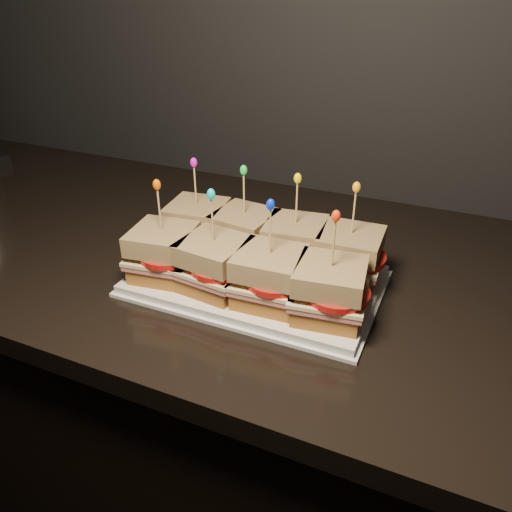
% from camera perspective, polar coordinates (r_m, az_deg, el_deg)
% --- Properties ---
extents(cabinet, '(2.68, 0.68, 0.90)m').
position_cam_1_polar(cabinet, '(1.21, 2.85, -21.12)').
color(cabinet, black).
rests_on(cabinet, ground).
extents(granite_slab, '(2.72, 0.72, 0.04)m').
position_cam_1_polar(granite_slab, '(0.90, 3.59, -1.71)').
color(granite_slab, black).
rests_on(granite_slab, cabinet).
extents(platter, '(0.39, 0.24, 0.02)m').
position_cam_1_polar(platter, '(0.82, 0.00, -2.81)').
color(platter, white).
rests_on(platter, granite_slab).
extents(platter_rim, '(0.40, 0.25, 0.01)m').
position_cam_1_polar(platter_rim, '(0.82, 0.00, -3.17)').
color(platter_rim, white).
rests_on(platter_rim, granite_slab).
extents(sandwich_0_bread_bot, '(0.10, 0.10, 0.03)m').
position_cam_1_polar(sandwich_0_bread_bot, '(0.90, -6.58, 1.95)').
color(sandwich_0_bread_bot, brown).
rests_on(sandwich_0_bread_bot, platter).
extents(sandwich_0_ham, '(0.11, 0.11, 0.01)m').
position_cam_1_polar(sandwich_0_ham, '(0.90, -6.64, 2.91)').
color(sandwich_0_ham, '#C06264').
rests_on(sandwich_0_ham, sandwich_0_bread_bot).
extents(sandwich_0_cheese, '(0.11, 0.11, 0.01)m').
position_cam_1_polar(sandwich_0_cheese, '(0.89, -6.66, 3.31)').
color(sandwich_0_cheese, beige).
rests_on(sandwich_0_cheese, sandwich_0_ham).
extents(sandwich_0_tomato, '(0.09, 0.09, 0.01)m').
position_cam_1_polar(sandwich_0_tomato, '(0.88, -6.20, 3.46)').
color(sandwich_0_tomato, red).
rests_on(sandwich_0_tomato, sandwich_0_cheese).
extents(sandwich_0_bread_top, '(0.10, 0.10, 0.03)m').
position_cam_1_polar(sandwich_0_bread_top, '(0.88, -6.77, 4.95)').
color(sandwich_0_bread_top, '#532D0C').
rests_on(sandwich_0_bread_top, sandwich_0_tomato).
extents(sandwich_0_pick, '(0.00, 0.00, 0.09)m').
position_cam_1_polar(sandwich_0_pick, '(0.86, -6.95, 7.74)').
color(sandwich_0_pick, tan).
rests_on(sandwich_0_pick, sandwich_0_bread_top).
extents(sandwich_0_frill, '(0.01, 0.01, 0.02)m').
position_cam_1_polar(sandwich_0_frill, '(0.85, -7.13, 10.56)').
color(sandwich_0_frill, '#C111B5').
rests_on(sandwich_0_frill, sandwich_0_pick).
extents(sandwich_1_bread_bot, '(0.10, 0.10, 0.03)m').
position_cam_1_polar(sandwich_1_bread_bot, '(0.86, -1.31, 0.84)').
color(sandwich_1_bread_bot, brown).
rests_on(sandwich_1_bread_bot, platter).
extents(sandwich_1_ham, '(0.11, 0.11, 0.01)m').
position_cam_1_polar(sandwich_1_ham, '(0.86, -1.32, 1.83)').
color(sandwich_1_ham, '#C06264').
rests_on(sandwich_1_ham, sandwich_1_bread_bot).
extents(sandwich_1_cheese, '(0.11, 0.11, 0.01)m').
position_cam_1_polar(sandwich_1_cheese, '(0.85, -1.33, 2.24)').
color(sandwich_1_cheese, beige).
rests_on(sandwich_1_cheese, sandwich_1_ham).
extents(sandwich_1_tomato, '(0.09, 0.09, 0.01)m').
position_cam_1_polar(sandwich_1_tomato, '(0.84, -0.76, 2.38)').
color(sandwich_1_tomato, red).
rests_on(sandwich_1_tomato, sandwich_1_cheese).
extents(sandwich_1_bread_top, '(0.10, 0.10, 0.03)m').
position_cam_1_polar(sandwich_1_bread_top, '(0.84, -1.35, 3.94)').
color(sandwich_1_bread_top, '#532D0C').
rests_on(sandwich_1_bread_top, sandwich_1_tomato).
extents(sandwich_1_pick, '(0.00, 0.00, 0.09)m').
position_cam_1_polar(sandwich_1_pick, '(0.82, -1.39, 6.84)').
color(sandwich_1_pick, tan).
rests_on(sandwich_1_pick, sandwich_1_bread_top).
extents(sandwich_1_frill, '(0.01, 0.01, 0.02)m').
position_cam_1_polar(sandwich_1_frill, '(0.81, -1.43, 9.80)').
color(sandwich_1_frill, green).
rests_on(sandwich_1_frill, sandwich_1_pick).
extents(sandwich_2_bread_bot, '(0.10, 0.10, 0.03)m').
position_cam_1_polar(sandwich_2_bread_bot, '(0.83, 4.38, -0.37)').
color(sandwich_2_bread_bot, brown).
rests_on(sandwich_2_bread_bot, platter).
extents(sandwich_2_ham, '(0.11, 0.11, 0.01)m').
position_cam_1_polar(sandwich_2_ham, '(0.83, 4.43, 0.64)').
color(sandwich_2_ham, '#C06264').
rests_on(sandwich_2_ham, sandwich_2_bread_bot).
extents(sandwich_2_cheese, '(0.12, 0.11, 0.01)m').
position_cam_1_polar(sandwich_2_cheese, '(0.82, 4.45, 1.06)').
color(sandwich_2_cheese, beige).
rests_on(sandwich_2_cheese, sandwich_2_ham).
extents(sandwich_2_tomato, '(0.09, 0.09, 0.01)m').
position_cam_1_polar(sandwich_2_tomato, '(0.81, 5.12, 1.18)').
color(sandwich_2_tomato, red).
rests_on(sandwich_2_tomato, sandwich_2_cheese).
extents(sandwich_2_bread_top, '(0.11, 0.11, 0.03)m').
position_cam_1_polar(sandwich_2_bread_top, '(0.81, 4.52, 2.81)').
color(sandwich_2_bread_top, '#532D0C').
rests_on(sandwich_2_bread_top, sandwich_2_tomato).
extents(sandwich_2_pick, '(0.00, 0.00, 0.09)m').
position_cam_1_polar(sandwich_2_pick, '(0.79, 4.65, 5.79)').
color(sandwich_2_pick, tan).
rests_on(sandwich_2_pick, sandwich_2_bread_top).
extents(sandwich_2_frill, '(0.01, 0.01, 0.02)m').
position_cam_1_polar(sandwich_2_frill, '(0.77, 4.79, 8.85)').
color(sandwich_2_frill, yellow).
rests_on(sandwich_2_frill, sandwich_2_pick).
extents(sandwich_3_bread_bot, '(0.10, 0.10, 0.03)m').
position_cam_1_polar(sandwich_3_bread_bot, '(0.81, 10.43, -1.66)').
color(sandwich_3_bread_bot, brown).
rests_on(sandwich_3_bread_bot, platter).
extents(sandwich_3_ham, '(0.11, 0.10, 0.01)m').
position_cam_1_polar(sandwich_3_ham, '(0.81, 10.54, -0.63)').
color(sandwich_3_ham, '#C06264').
rests_on(sandwich_3_ham, sandwich_3_bread_bot).
extents(sandwich_3_cheese, '(0.11, 0.10, 0.01)m').
position_cam_1_polar(sandwich_3_cheese, '(0.80, 10.59, -0.20)').
color(sandwich_3_cheese, beige).
rests_on(sandwich_3_cheese, sandwich_3_ham).
extents(sandwich_3_tomato, '(0.09, 0.09, 0.01)m').
position_cam_1_polar(sandwich_3_tomato, '(0.79, 11.37, -0.10)').
color(sandwich_3_tomato, red).
rests_on(sandwich_3_tomato, sandwich_3_cheese).
extents(sandwich_3_bread_top, '(0.10, 0.10, 0.03)m').
position_cam_1_polar(sandwich_3_bread_top, '(0.79, 10.77, 1.57)').
color(sandwich_3_bread_top, '#532D0C').
rests_on(sandwich_3_bread_top, sandwich_3_tomato).
extents(sandwich_3_pick, '(0.00, 0.00, 0.09)m').
position_cam_1_polar(sandwich_3_pick, '(0.77, 11.09, 4.60)').
color(sandwich_3_pick, tan).
rests_on(sandwich_3_pick, sandwich_3_bread_top).
extents(sandwich_3_frill, '(0.01, 0.01, 0.02)m').
position_cam_1_polar(sandwich_3_frill, '(0.75, 11.42, 7.71)').
color(sandwich_3_frill, '#FC9D12').
rests_on(sandwich_3_frill, sandwich_3_pick).
extents(sandwich_4_bread_bot, '(0.10, 0.10, 0.03)m').
position_cam_1_polar(sandwich_4_bread_bot, '(0.82, -10.32, -1.29)').
color(sandwich_4_bread_bot, brown).
rests_on(sandwich_4_bread_bot, platter).
extents(sandwich_4_ham, '(0.11, 0.11, 0.01)m').
position_cam_1_polar(sandwich_4_ham, '(0.81, -10.43, -0.27)').
color(sandwich_4_ham, '#C06264').
rests_on(sandwich_4_ham, sandwich_4_bread_bot).
extents(sandwich_4_cheese, '(0.12, 0.11, 0.01)m').
position_cam_1_polar(sandwich_4_cheese, '(0.81, -10.47, 0.16)').
color(sandwich_4_cheese, beige).
rests_on(sandwich_4_cheese, sandwich_4_ham).
extents(sandwich_4_tomato, '(0.09, 0.09, 0.01)m').
position_cam_1_polar(sandwich_4_tomato, '(0.80, -10.03, 0.27)').
color(sandwich_4_tomato, red).
rests_on(sandwich_4_tomato, sandwich_4_cheese).
extents(sandwich_4_bread_top, '(0.11, 0.11, 0.03)m').
position_cam_1_polar(sandwich_4_bread_top, '(0.80, -10.65, 1.92)').
color(sandwich_4_bread_top, '#532D0C').
rests_on(sandwich_4_bread_top, sandwich_4_tomato).
extents(sandwich_4_pick, '(0.00, 0.00, 0.09)m').
position_cam_1_polar(sandwich_4_pick, '(0.78, -10.96, 4.93)').
color(sandwich_4_pick, tan).
rests_on(sandwich_4_pick, sandwich_4_bread_top).
extents(sandwich_4_frill, '(0.01, 0.01, 0.02)m').
position_cam_1_polar(sandwich_4_frill, '(0.76, -11.28, 8.01)').
color(sandwich_4_frill, '#E95402').
rests_on(sandwich_4_frill, sandwich_4_pick).
extents(sandwich_5_bread_bot, '(0.10, 0.10, 0.03)m').
position_cam_1_polar(sandwich_5_bread_bot, '(0.78, -4.69, -2.69)').
color(sandwich_5_bread_bot, brown).
rests_on(sandwich_5_bread_bot, platter).
extents(sandwich_5_ham, '(0.11, 0.11, 0.01)m').
position_cam_1_polar(sandwich_5_ham, '(0.77, -4.74, -1.63)').
color(sandwich_5_ham, '#C06264').
rests_on(sandwich_5_ham, sandwich_5_bread_bot).
extents(sandwich_5_cheese, '(0.11, 0.11, 0.01)m').
position_cam_1_polar(sandwich_5_cheese, '(0.77, -4.76, -1.18)').
color(sandwich_5_cheese, beige).
rests_on(sandwich_5_cheese, sandwich_5_ham).
extents(sandwich_5_tomato, '(0.09, 0.09, 0.01)m').
position_cam_1_polar(sandwich_5_tomato, '(0.75, -4.20, -1.09)').
color(sandwich_5_tomato, red).
rests_on(sandwich_5_tomato, sandwich_5_cheese).
extents(sandwich_5_bread_top, '(0.10, 0.10, 0.03)m').
position_cam_1_polar(sandwich_5_bread_top, '(0.75, -4.85, 0.65)').
color(sandwich_5_bread_top, '#532D0C').
rests_on(sandwich_5_bread_top, sandwich_5_tomato).
extents(sandwich_5_pick, '(0.00, 0.00, 0.09)m').
position_cam_1_polar(sandwich_5_pick, '(0.73, -5.00, 3.81)').
color(sandwich_5_pick, tan).
rests_on(sandwich_5_pick, sandwich_5_bread_top).
extents(sandwich_5_frill, '(0.01, 0.01, 0.02)m').
position_cam_1_polar(sandwich_5_frill, '(0.72, -5.16, 7.06)').
color(sandwich_5_frill, '#0DBFC2').
rests_on(sandwich_5_frill, sandwich_5_pick).
extents(sandwich_6_bread_bot, '(0.10, 0.10, 0.03)m').
position_cam_1_polar(sandwich_6_bread_bot, '(0.75, 1.52, -4.20)').
color(sandwich_6_bread_bot, brown).
rests_on(sandwich_6_bread_bot, platter).
extents(sandwich_6_ham, '(0.11, 0.10, 0.01)m').
position_cam_1_polar(sandwich_6_ham, '(0.74, 1.54, -3.11)').
color(sandwich_6_ham, '#C06264').
rests_on(sandwich_6_ham, sandwich_6_bread_bot).
extents(sandwich_6_cheese, '(0.11, 0.11, 0.01)m').
position_cam_1_polar(sandwich_6_cheese, '(0.73, 1.54, -2.65)').
color(sandwich_6_cheese, beige).
rests_on(sandwich_6_cheese, sandwich_6_ham).
extents(sandwich_6_tomato, '(0.09, 0.09, 0.01)m').
position_cam_1_polar(sandwich_6_tomato, '(0.72, 2.25, -2.58)').
color(sandwich_6_tomato, red).
rests_on(sandwich_6_tomato, sandwich_6_cheese).
extents(sandwich_6_bread_top, '(0.10, 0.10, 0.03)m').
position_cam_1_polar(sandwich_6_bread_top, '(0.72, 1.57, -0.76)').
color(sandwich_6_bread_top, '#532D0C').
rests_on(sandwich_6_bread_top, sandwich_6_tomato).
extents(sandwich_6_pick, '(0.00, 0.00, 0.09)m').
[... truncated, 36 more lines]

